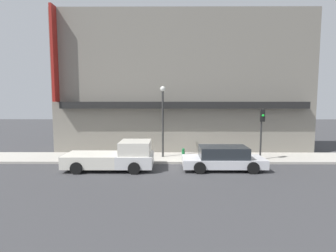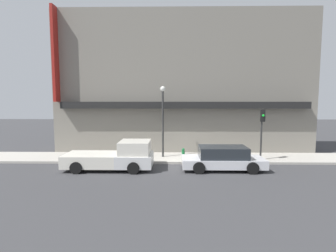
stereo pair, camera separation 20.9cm
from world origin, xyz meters
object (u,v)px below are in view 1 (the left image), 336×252
Objects in this scene: street_lamp at (163,112)px; traffic_light at (262,125)px; parked_car at (223,158)px; pickup_truck at (116,157)px; fire_hydrant at (183,154)px.

traffic_light is at bearing -8.41° from street_lamp.
parked_car is 5.29m from street_lamp.
street_lamp reaches higher than parked_car.
street_lamp reaches higher than pickup_truck.
street_lamp is at bearing 44.40° from pickup_truck.
street_lamp reaches higher than traffic_light.
pickup_truck is 6.37m from parked_car.
parked_car is 6.50× the size of fire_hydrant.
traffic_light is at bearing 35.06° from parked_car.
fire_hydrant is at bearing 25.79° from pickup_truck.
street_lamp reaches higher than fire_hydrant.
traffic_light is at bearing -3.09° from fire_hydrant.
traffic_light is (2.88, 1.87, 1.80)m from parked_car.
street_lamp is 6.64m from traffic_light.
pickup_truck is 1.08× the size of parked_car.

